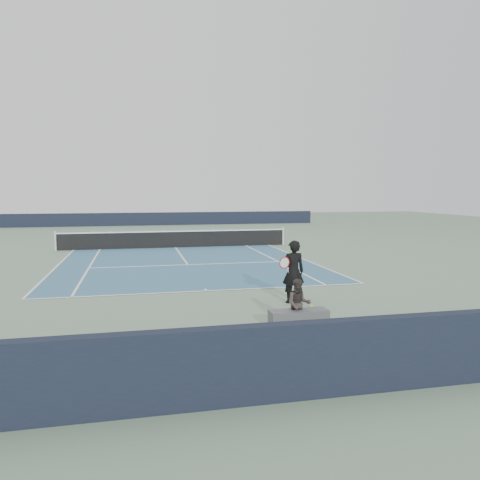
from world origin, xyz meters
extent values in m
plane|color=slate|center=(0.00, 0.00, 0.00)|extent=(80.00, 80.00, 0.00)
cube|color=#35627E|center=(0.00, 0.00, 0.01)|extent=(10.97, 23.77, 0.01)
cylinder|color=silver|center=(-6.40, 0.00, 0.54)|extent=(0.10, 0.10, 1.07)
cylinder|color=silver|center=(6.40, 0.00, 0.54)|extent=(0.10, 0.10, 1.07)
cube|color=black|center=(0.00, 0.00, 0.46)|extent=(12.80, 0.03, 0.90)
cube|color=white|center=(0.00, 0.00, 0.93)|extent=(12.80, 0.04, 0.06)
cube|color=black|center=(0.00, 17.88, 0.60)|extent=(30.00, 0.25, 1.20)
cube|color=black|center=(0.00, -19.88, 0.60)|extent=(30.00, 0.25, 1.20)
imported|color=black|center=(2.20, -13.94, 0.90)|extent=(0.70, 0.51, 1.81)
torus|color=maroon|center=(1.92, -13.99, 1.18)|extent=(0.34, 0.18, 0.36)
cylinder|color=white|center=(1.92, -13.99, 1.18)|extent=(0.29, 0.14, 0.32)
cylinder|color=white|center=(2.04, -13.96, 0.92)|extent=(0.08, 0.13, 0.27)
sphere|color=yellow|center=(2.53, -14.56, 0.03)|extent=(0.07, 0.07, 0.07)
cube|color=#4C4D50|center=(1.49, -16.40, 0.22)|extent=(1.44, 0.69, 0.44)
imported|color=#36302B|center=(1.49, -16.40, 0.58)|extent=(0.64, 0.55, 1.18)
camera|label=1|loc=(-2.17, -26.48, 3.20)|focal=35.00mm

